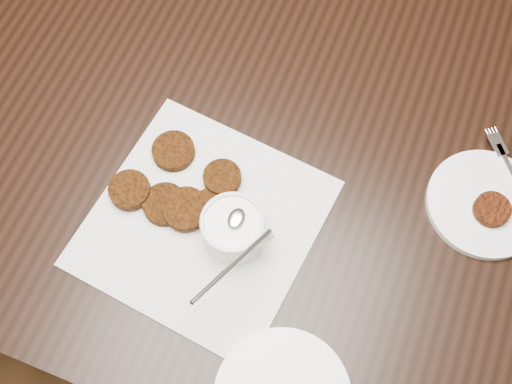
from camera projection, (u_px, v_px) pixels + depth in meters
floor at (222, 303)px, 1.69m from camera, size 4.00×4.00×0.00m
table at (222, 197)px, 1.41m from camera, size 1.49×0.96×0.75m
napkin at (204, 223)px, 0.98m from camera, size 0.37×0.37×0.00m
sauce_ramekin at (232, 221)px, 0.91m from camera, size 0.16×0.16×0.13m
patty_cluster at (181, 194)px, 0.98m from camera, size 0.30×0.30×0.02m
plate_with_patty at (486, 202)px, 0.98m from camera, size 0.26×0.26×0.03m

